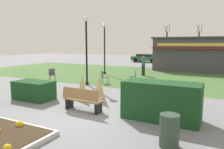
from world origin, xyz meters
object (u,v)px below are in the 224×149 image
at_px(parked_car_center_slot, 180,59).
at_px(parked_car_west_slot, 146,58).
at_px(cafe_chair_west, 104,76).
at_px(lamppost_mid, 86,42).
at_px(cafe_chair_east, 52,74).
at_px(park_bench, 82,99).
at_px(tree_center_bg, 199,45).
at_px(cafe_chair_center, 134,75).
at_px(lamppost_far, 105,43).
at_px(food_kiosk, 206,54).
at_px(tree_right_bg, 167,45).
at_px(person_strolling, 143,65).
at_px(trash_bin, 169,131).

bearing_deg(parked_car_center_slot, parked_car_west_slot, -179.99).
relative_size(cafe_chair_west, parked_car_center_slot, 0.21).
xyz_separation_m(lamppost_mid, cafe_chair_east, (-3.15, 0.15, -2.26)).
bearing_deg(parked_car_center_slot, park_bench, -89.22).
bearing_deg(tree_center_bg, cafe_chair_west, -98.11).
distance_m(lamppost_mid, cafe_chair_center, 4.01).
height_order(lamppost_mid, lamppost_far, same).
bearing_deg(cafe_chair_west, park_bench, -68.75).
relative_size(food_kiosk, tree_right_bg, 1.73).
height_order(cafe_chair_center, person_strolling, person_strolling).
bearing_deg(person_strolling, lamppost_mid, -33.22).
bearing_deg(trash_bin, tree_right_bg, 103.49).
relative_size(food_kiosk, parked_car_west_slot, 2.34).
xyz_separation_m(cafe_chair_east, person_strolling, (5.05, 5.65, 0.33)).
xyz_separation_m(lamppost_mid, person_strolling, (1.90, 5.79, -1.93)).
xyz_separation_m(lamppost_far, food_kiosk, (7.87, 6.48, -1.10)).
height_order(park_bench, trash_bin, park_bench).
height_order(park_bench, lamppost_far, lamppost_far).
bearing_deg(person_strolling, trash_bin, 7.05).
distance_m(lamppost_far, parked_car_center_slot, 14.59).
bearing_deg(cafe_chair_west, parked_car_center_slot, 84.11).
relative_size(parked_car_west_slot, parked_car_center_slot, 0.99).
height_order(trash_bin, cafe_chair_east, cafe_chair_east).
relative_size(cafe_chair_center, tree_right_bg, 0.16).
distance_m(person_strolling, parked_car_west_slot, 13.79).
relative_size(park_bench, trash_bin, 1.95).
xyz_separation_m(park_bench, tree_center_bg, (1.31, 30.15, 2.00)).
xyz_separation_m(food_kiosk, cafe_chair_center, (-3.90, -9.36, -1.16)).
distance_m(trash_bin, tree_right_bg, 31.78).
xyz_separation_m(parked_car_west_slot, tree_center_bg, (6.56, 6.45, 1.84)).
bearing_deg(tree_right_bg, parked_car_west_slot, -106.28).
bearing_deg(park_bench, tree_right_bg, 96.96).
bearing_deg(tree_center_bg, food_kiosk, -81.53).
bearing_deg(person_strolling, cafe_chair_center, -6.39).
bearing_deg(lamppost_mid, tree_right_bg, 91.42).
distance_m(park_bench, lamppost_mid, 6.08).
bearing_deg(lamppost_mid, trash_bin, -42.55).
height_order(cafe_chair_west, tree_center_bg, tree_center_bg).
relative_size(park_bench, lamppost_mid, 0.39).
relative_size(trash_bin, tree_right_bg, 0.15).
relative_size(parked_car_west_slot, tree_right_bg, 0.74).
distance_m(lamppost_mid, cafe_chair_east, 3.88).
xyz_separation_m(lamppost_far, parked_car_west_slot, (-0.74, 13.81, -2.14)).
bearing_deg(food_kiosk, cafe_chair_center, -112.61).
bearing_deg(parked_car_center_slot, tree_center_bg, 75.82).
bearing_deg(park_bench, cafe_chair_east, 141.27).
bearing_deg(parked_car_center_slot, trash_bin, -80.68).
bearing_deg(food_kiosk, trash_bin, -88.56).
xyz_separation_m(cafe_chair_west, parked_car_center_slot, (1.86, 18.08, 0.12)).
relative_size(trash_bin, parked_car_center_slot, 0.21).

